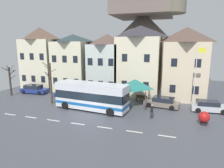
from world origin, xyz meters
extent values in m
cube|color=#494C54|center=(0.00, 0.00, -0.03)|extent=(40.00, 60.00, 0.06)
cube|color=silver|center=(-9.00, -2.17, 0.00)|extent=(1.60, 0.20, 0.01)
cube|color=silver|center=(-6.00, -2.17, 0.00)|extent=(1.60, 0.20, 0.01)
cube|color=silver|center=(-3.00, -2.17, 0.00)|extent=(1.60, 0.20, 0.01)
cube|color=silver|center=(0.00, -2.17, 0.00)|extent=(1.60, 0.20, 0.01)
cube|color=silver|center=(3.00, -2.17, 0.00)|extent=(1.60, 0.20, 0.01)
cube|color=silver|center=(6.00, -2.17, 0.00)|extent=(1.60, 0.20, 0.01)
cube|color=silver|center=(9.00, -2.17, 0.00)|extent=(1.60, 0.20, 0.01)
cube|color=beige|center=(-14.68, 11.55, 4.51)|extent=(6.19, 5.10, 9.01)
pyramid|color=brown|center=(-14.68, 11.55, 10.10)|extent=(6.19, 5.10, 2.17)
cube|color=black|center=(-16.74, 8.97, 2.15)|extent=(0.80, 0.06, 1.10)
cube|color=black|center=(-14.68, 8.97, 2.15)|extent=(0.80, 0.06, 1.10)
cube|color=black|center=(-12.62, 8.97, 2.15)|extent=(0.80, 0.06, 1.10)
cube|color=black|center=(-16.74, 8.97, 6.07)|extent=(0.80, 0.06, 1.10)
cube|color=black|center=(-14.68, 8.97, 6.07)|extent=(0.80, 0.06, 1.10)
cube|color=black|center=(-12.62, 8.97, 6.07)|extent=(0.80, 0.06, 1.10)
cube|color=beige|center=(-8.15, 12.02, 4.29)|extent=(5.97, 6.05, 8.58)
pyramid|color=#2C3D40|center=(-8.15, 12.02, 9.22)|extent=(5.97, 6.05, 1.28)
cube|color=black|center=(-10.14, 8.97, 2.05)|extent=(0.80, 0.06, 1.10)
cube|color=black|center=(-8.15, 8.97, 2.05)|extent=(0.80, 0.06, 1.10)
cube|color=black|center=(-6.16, 8.97, 2.05)|extent=(0.80, 0.06, 1.10)
cube|color=black|center=(-10.14, 8.97, 5.78)|extent=(0.80, 0.06, 1.10)
cube|color=black|center=(-8.15, 8.97, 5.78)|extent=(0.80, 0.06, 1.10)
cube|color=black|center=(-6.16, 8.97, 5.78)|extent=(0.80, 0.06, 1.10)
cube|color=silver|center=(-1.84, 12.13, 4.06)|extent=(5.16, 6.27, 8.13)
pyramid|color=brown|center=(-1.84, 12.13, 8.96)|extent=(5.16, 6.27, 1.67)
cube|color=black|center=(-3.57, 8.97, 1.94)|extent=(0.80, 0.06, 1.10)
cube|color=black|center=(-1.84, 8.97, 1.94)|extent=(0.80, 0.06, 1.10)
cube|color=black|center=(-0.12, 8.97, 1.94)|extent=(0.80, 0.06, 1.10)
cube|color=black|center=(-3.57, 8.97, 5.48)|extent=(0.80, 0.06, 1.10)
cube|color=black|center=(-1.84, 8.97, 5.48)|extent=(0.80, 0.06, 1.10)
cube|color=black|center=(-0.12, 8.97, 5.48)|extent=(0.80, 0.06, 1.10)
cube|color=beige|center=(3.66, 12.49, 4.61)|extent=(6.56, 6.97, 9.23)
pyramid|color=#35313A|center=(3.66, 12.49, 10.14)|extent=(6.56, 6.97, 1.83)
cube|color=black|center=(2.02, 8.97, 2.21)|extent=(0.80, 0.06, 1.10)
cube|color=black|center=(5.30, 8.97, 2.21)|extent=(0.80, 0.06, 1.10)
cube|color=black|center=(2.02, 8.97, 6.22)|extent=(0.80, 0.06, 1.10)
cube|color=black|center=(5.30, 8.97, 6.22)|extent=(0.80, 0.06, 1.10)
cube|color=beige|center=(10.55, 12.38, 4.23)|extent=(6.03, 6.77, 8.47)
pyramid|color=brown|center=(10.55, 12.38, 9.55)|extent=(6.03, 6.77, 2.17)
cube|color=black|center=(9.05, 8.97, 2.02)|extent=(0.80, 0.06, 1.10)
cube|color=black|center=(12.06, 8.97, 2.02)|extent=(0.80, 0.06, 1.10)
cube|color=black|center=(9.05, 8.97, 5.71)|extent=(0.80, 0.06, 1.10)
cube|color=black|center=(12.06, 8.97, 5.71)|extent=(0.80, 0.06, 1.10)
cone|color=#5F564E|center=(0.87, 30.34, 7.94)|extent=(32.57, 32.57, 15.88)
cube|color=#70625B|center=(0.87, 30.34, 17.42)|extent=(13.44, 13.44, 5.62)
cube|color=silver|center=(-0.51, 2.51, 0.85)|extent=(9.46, 3.40, 1.20)
cube|color=#1959A5|center=(-0.51, 2.51, 0.91)|extent=(9.49, 3.42, 0.36)
cube|color=#19232D|center=(-0.51, 2.51, 1.96)|extent=(9.36, 3.35, 1.01)
cube|color=silver|center=(-0.51, 2.51, 2.94)|extent=(9.46, 3.40, 0.95)
cube|color=#19232D|center=(4.12, 2.07, 1.96)|extent=(0.26, 2.12, 0.97)
cylinder|color=black|center=(2.74, 3.42, 0.50)|extent=(1.02, 0.37, 1.00)
cylinder|color=black|center=(2.51, 1.00, 0.50)|extent=(1.02, 0.37, 1.00)
cylinder|color=black|center=(-3.53, 4.02, 0.50)|extent=(1.02, 0.37, 1.00)
cylinder|color=black|center=(-3.76, 1.60, 0.50)|extent=(1.02, 0.37, 1.00)
cylinder|color=#473D33|center=(2.68, 7.63, 1.20)|extent=(0.14, 0.14, 2.40)
cylinder|color=#473D33|center=(5.98, 7.63, 1.20)|extent=(0.14, 0.14, 2.40)
cylinder|color=#473D33|center=(2.68, 4.33, 1.20)|extent=(0.14, 0.14, 2.40)
cylinder|color=#473D33|center=(5.98, 4.33, 1.20)|extent=(0.14, 0.14, 2.40)
pyramid|color=#267970|center=(4.33, 5.98, 3.00)|extent=(3.60, 3.60, 1.20)
cube|color=navy|center=(-13.20, 7.32, 0.50)|extent=(4.63, 2.09, 0.64)
cube|color=#1E232D|center=(-13.42, 7.30, 1.12)|extent=(2.80, 1.77, 0.60)
cylinder|color=black|center=(-11.75, 8.28, 0.32)|extent=(0.65, 0.24, 0.64)
cylinder|color=black|center=(-11.65, 6.52, 0.32)|extent=(0.65, 0.24, 0.64)
cylinder|color=black|center=(-14.74, 8.11, 0.32)|extent=(0.65, 0.24, 0.64)
cylinder|color=black|center=(-14.64, 6.35, 0.32)|extent=(0.65, 0.24, 0.64)
cube|color=#77695E|center=(7.83, 6.38, 0.49)|extent=(4.62, 2.32, 0.61)
cube|color=#1E232D|center=(8.05, 6.35, 1.07)|extent=(2.84, 1.88, 0.56)
cylinder|color=black|center=(6.27, 5.74, 0.32)|extent=(0.66, 0.28, 0.64)
cylinder|color=black|center=(6.49, 7.40, 0.32)|extent=(0.66, 0.28, 0.64)
cylinder|color=black|center=(9.17, 5.36, 0.32)|extent=(0.66, 0.28, 0.64)
cylinder|color=black|center=(9.39, 7.03, 0.32)|extent=(0.66, 0.28, 0.64)
cube|color=silver|center=(13.53, 6.38, 0.50)|extent=(4.31, 2.11, 0.65)
cube|color=#1E232D|center=(13.32, 6.36, 1.09)|extent=(2.63, 1.76, 0.53)
cylinder|color=black|center=(14.84, 7.34, 0.32)|extent=(0.65, 0.25, 0.64)
cylinder|color=black|center=(14.97, 5.63, 0.32)|extent=(0.65, 0.25, 0.64)
cylinder|color=black|center=(12.08, 7.13, 0.32)|extent=(0.65, 0.25, 0.64)
cylinder|color=black|center=(12.21, 5.42, 0.32)|extent=(0.65, 0.25, 0.64)
cube|color=navy|center=(-6.42, 6.51, 0.49)|extent=(3.89, 1.85, 0.61)
cube|color=#1E232D|center=(-6.61, 6.50, 1.07)|extent=(2.35, 1.60, 0.55)
cylinder|color=black|center=(-5.18, 7.37, 0.32)|extent=(0.65, 0.22, 0.64)
cylinder|color=black|center=(-5.13, 5.71, 0.32)|extent=(0.65, 0.22, 0.64)
cylinder|color=black|center=(-7.71, 7.30, 0.32)|extent=(0.65, 0.22, 0.64)
cylinder|color=black|center=(-7.67, 5.64, 0.32)|extent=(0.65, 0.22, 0.64)
cylinder|color=#2D2D38|center=(7.20, 1.87, 0.42)|extent=(0.16, 0.16, 0.84)
cylinder|color=#2D2D38|center=(7.01, 1.82, 0.42)|extent=(0.16, 0.16, 0.84)
cylinder|color=black|center=(7.11, 1.84, 1.10)|extent=(0.28, 0.28, 0.62)
sphere|color=#D1AD89|center=(7.11, 1.84, 1.51)|extent=(0.20, 0.20, 0.20)
cylinder|color=#2D2D38|center=(3.97, 4.65, 0.38)|extent=(0.13, 0.13, 0.75)
cylinder|color=#2D2D38|center=(3.86, 4.46, 0.38)|extent=(0.13, 0.13, 0.75)
cylinder|color=#7F6B56|center=(3.91, 4.55, 1.05)|extent=(0.35, 0.35, 0.69)
sphere|color=tan|center=(3.91, 4.55, 1.50)|extent=(0.23, 0.23, 0.23)
cube|color=#473828|center=(4.79, 8.18, 0.45)|extent=(1.54, 0.45, 0.08)
cube|color=#473828|center=(4.79, 8.41, 0.67)|extent=(1.54, 0.06, 0.40)
cube|color=#2D2D33|center=(4.10, 8.18, 0.23)|extent=(0.08, 0.36, 0.45)
cube|color=#2D2D33|center=(5.48, 8.18, 0.23)|extent=(0.08, 0.36, 0.45)
cylinder|color=silver|center=(11.61, 5.80, 3.92)|extent=(0.10, 0.10, 7.84)
cube|color=yellow|center=(12.06, 5.80, 7.49)|extent=(0.90, 0.03, 0.56)
cylinder|color=black|center=(12.45, 1.79, 0.12)|extent=(0.69, 0.69, 0.25)
sphere|color=#B21919|center=(12.45, 1.79, 0.82)|extent=(1.15, 1.15, 1.15)
cylinder|color=#47382D|center=(-6.93, 3.24, 2.83)|extent=(0.27, 0.27, 5.66)
cylinder|color=#47382D|center=(-6.61, 3.47, 4.60)|extent=(0.70, 0.54, 0.48)
cylinder|color=#47382D|center=(-7.15, 2.95, 4.99)|extent=(0.54, 0.66, 0.73)
cylinder|color=#47382D|center=(-7.32, 3.34, 3.66)|extent=(0.85, 0.28, 0.94)
cylinder|color=#47382D|center=(-7.20, 2.84, 5.42)|extent=(0.64, 0.88, 0.77)
cylinder|color=#47382D|center=(-6.78, 2.94, 5.10)|extent=(0.40, 0.68, 0.55)
cylinder|color=#47382D|center=(-6.85, 2.60, 4.16)|extent=(0.24, 1.34, 0.97)
cylinder|color=#382D28|center=(-15.81, 4.93, 2.30)|extent=(0.29, 0.29, 4.59)
cylinder|color=#382D28|center=(-15.43, 5.12, 2.94)|extent=(0.83, 0.48, 0.76)
cylinder|color=#382D28|center=(-16.10, 4.49, 4.30)|extent=(0.67, 0.96, 0.72)
cylinder|color=#382D28|center=(-15.33, 4.93, 4.34)|extent=(1.01, 0.07, 1.16)
cylinder|color=#382D28|center=(-15.42, 5.21, 3.79)|extent=(0.87, 0.66, 0.70)
cylinder|color=#382D28|center=(-16.02, 4.57, 4.28)|extent=(0.51, 0.78, 0.47)
cylinder|color=#382D28|center=(-15.48, 5.12, 3.73)|extent=(0.77, 0.49, 0.91)
cylinder|color=#382D28|center=(-15.67, 4.60, 4.48)|extent=(0.39, 0.75, 0.96)
camera|label=1|loc=(9.53, -19.47, 8.17)|focal=31.74mm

